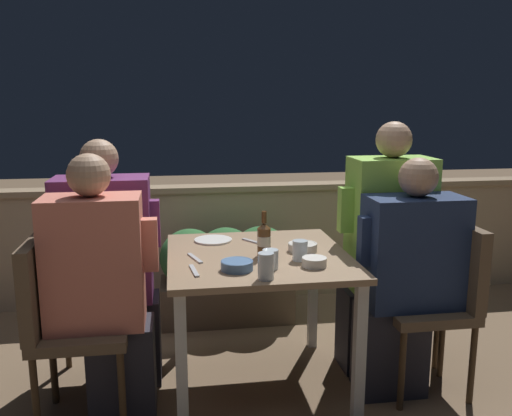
# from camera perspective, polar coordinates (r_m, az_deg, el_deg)

# --- Properties ---
(ground_plane) EXTENTS (16.00, 16.00, 0.00)m
(ground_plane) POSITION_cam_1_polar(r_m,az_deg,el_deg) (2.99, 0.21, -18.21)
(ground_plane) COLOR #7A6047
(parapet_wall) EXTENTS (9.00, 0.18, 0.86)m
(parapet_wall) POSITION_cam_1_polar(r_m,az_deg,el_deg) (4.06, -2.74, -3.48)
(parapet_wall) COLOR tan
(parapet_wall) RESTS_ON ground_plane
(dining_table) EXTENTS (0.89, 0.92, 0.72)m
(dining_table) POSITION_cam_1_polar(r_m,az_deg,el_deg) (2.74, 0.22, -6.74)
(dining_table) COLOR #937556
(dining_table) RESTS_ON ground_plane
(planter_hedge) EXTENTS (0.88, 0.47, 0.64)m
(planter_hedge) POSITION_cam_1_polar(r_m,az_deg,el_deg) (3.67, -3.15, -6.42)
(planter_hedge) COLOR brown
(planter_hedge) RESTS_ON ground_plane
(chair_left_near) EXTENTS (0.43, 0.42, 0.87)m
(chair_left_near) POSITION_cam_1_polar(r_m,az_deg,el_deg) (2.65, -19.92, -10.29)
(chair_left_near) COLOR brown
(chair_left_near) RESTS_ON ground_plane
(person_coral_top) EXTENTS (0.50, 0.26, 1.25)m
(person_coral_top) POSITION_cam_1_polar(r_m,az_deg,el_deg) (2.59, -15.77, -8.31)
(person_coral_top) COLOR #282833
(person_coral_top) RESTS_ON ground_plane
(chair_left_far) EXTENTS (0.43, 0.42, 0.87)m
(chair_left_far) POSITION_cam_1_polar(r_m,az_deg,el_deg) (2.96, -18.63, -7.93)
(chair_left_far) COLOR brown
(chair_left_far) RESTS_ON ground_plane
(person_purple_stripe) EXTENTS (0.52, 0.26, 1.29)m
(person_purple_stripe) POSITION_cam_1_polar(r_m,az_deg,el_deg) (2.89, -14.97, -5.80)
(person_purple_stripe) COLOR #282833
(person_purple_stripe) RESTS_ON ground_plane
(chair_right_near) EXTENTS (0.43, 0.42, 0.87)m
(chair_right_near) POSITION_cam_1_polar(r_m,az_deg,el_deg) (2.93, 18.96, -8.13)
(chair_right_near) COLOR brown
(chair_right_near) RESTS_ON ground_plane
(person_navy_jumper) EXTENTS (0.52, 0.26, 1.20)m
(person_navy_jumper) POSITION_cam_1_polar(r_m,az_deg,el_deg) (2.82, 15.48, -7.19)
(person_navy_jumper) COLOR #282833
(person_navy_jumper) RESTS_ON ground_plane
(chair_right_far) EXTENTS (0.43, 0.42, 0.87)m
(chair_right_far) POSITION_cam_1_polar(r_m,az_deg,el_deg) (3.15, 16.38, -6.59)
(chair_right_far) COLOR brown
(chair_right_far) RESTS_ON ground_plane
(person_green_blouse) EXTENTS (0.50, 0.26, 1.36)m
(person_green_blouse) POSITION_cam_1_polar(r_m,az_deg,el_deg) (3.03, 13.25, -4.07)
(person_green_blouse) COLOR #282833
(person_green_blouse) RESTS_ON ground_plane
(beer_bottle) EXTENTS (0.07, 0.07, 0.22)m
(beer_bottle) POSITION_cam_1_polar(r_m,az_deg,el_deg) (2.66, 0.85, -3.27)
(beer_bottle) COLOR brown
(beer_bottle) RESTS_ON dining_table
(plate_0) EXTENTS (0.20, 0.20, 0.01)m
(plate_0) POSITION_cam_1_polar(r_m,az_deg,el_deg) (2.96, -4.54, -3.38)
(plate_0) COLOR white
(plate_0) RESTS_ON dining_table
(bowl_0) EXTENTS (0.11, 0.11, 0.04)m
(bowl_0) POSITION_cam_1_polar(r_m,az_deg,el_deg) (2.52, 6.16, -5.60)
(bowl_0) COLOR silver
(bowl_0) RESTS_ON dining_table
(bowl_1) EXTENTS (0.15, 0.15, 0.04)m
(bowl_1) POSITION_cam_1_polar(r_m,az_deg,el_deg) (2.46, -2.02, -5.98)
(bowl_1) COLOR #4C709E
(bowl_1) RESTS_ON dining_table
(bowl_2) EXTENTS (0.15, 0.15, 0.04)m
(bowl_2) POSITION_cam_1_polar(r_m,az_deg,el_deg) (2.76, 4.92, -4.06)
(bowl_2) COLOR beige
(bowl_2) RESTS_ON dining_table
(glass_cup_0) EXTENTS (0.07, 0.07, 0.09)m
(glass_cup_0) POSITION_cam_1_polar(r_m,az_deg,el_deg) (2.47, 1.53, -5.41)
(glass_cup_0) COLOR silver
(glass_cup_0) RESTS_ON dining_table
(glass_cup_1) EXTENTS (0.07, 0.07, 0.12)m
(glass_cup_1) POSITION_cam_1_polar(r_m,az_deg,el_deg) (2.32, 1.05, -6.14)
(glass_cup_1) COLOR silver
(glass_cup_1) RESTS_ON dining_table
(glass_cup_2) EXTENTS (0.07, 0.07, 0.10)m
(glass_cup_2) POSITION_cam_1_polar(r_m,az_deg,el_deg) (2.60, 4.65, -4.47)
(glass_cup_2) COLOR silver
(glass_cup_2) RESTS_ON dining_table
(fork_0) EXTENTS (0.04, 0.17, 0.01)m
(fork_0) POSITION_cam_1_polar(r_m,az_deg,el_deg) (2.46, -6.54, -6.57)
(fork_0) COLOR silver
(fork_0) RESTS_ON dining_table
(fork_1) EXTENTS (0.07, 0.17, 0.01)m
(fork_1) POSITION_cam_1_polar(r_m,az_deg,el_deg) (2.64, -6.45, -5.27)
(fork_1) COLOR silver
(fork_1) RESTS_ON dining_table
(fork_2) EXTENTS (0.11, 0.15, 0.01)m
(fork_2) POSITION_cam_1_polar(r_m,az_deg,el_deg) (2.92, -0.24, -3.58)
(fork_2) COLOR silver
(fork_2) RESTS_ON dining_table
(potted_plant) EXTENTS (0.32, 0.32, 0.70)m
(potted_plant) POSITION_cam_1_polar(r_m,az_deg,el_deg) (3.77, 13.63, -5.07)
(potted_plant) COLOR #B2A899
(potted_plant) RESTS_ON ground_plane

